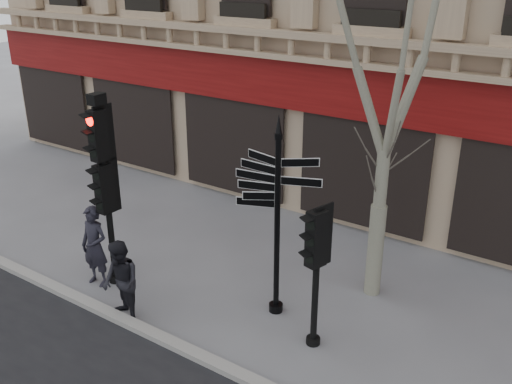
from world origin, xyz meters
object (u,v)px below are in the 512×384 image
traffic_signal_secondary (317,253)px  plane_tree (395,27)px  pedestrian_a (95,246)px  pedestrian_b (121,282)px  traffic_signal_main (104,169)px  fingerpost (278,185)px

traffic_signal_secondary → plane_tree: (0.18, 2.23, 3.56)m
pedestrian_a → traffic_signal_secondary: bearing=4.2°
plane_tree → pedestrian_b: bearing=-134.6°
traffic_signal_main → pedestrian_b: bearing=-34.3°
traffic_signal_secondary → pedestrian_a: traffic_signal_secondary is taller
traffic_signal_secondary → pedestrian_a: size_ratio=1.49×
plane_tree → fingerpost: bearing=-127.1°
fingerpost → traffic_signal_secondary: fingerpost is taller
plane_tree → traffic_signal_secondary: bearing=-94.5°
plane_tree → pedestrian_a: bearing=-149.2°
fingerpost → traffic_signal_main: traffic_signal_main is taller
traffic_signal_main → plane_tree: bearing=32.0°
fingerpost → traffic_signal_secondary: size_ratio=1.51×
traffic_signal_secondary → fingerpost: bearing=171.3°
traffic_signal_main → fingerpost: bearing=18.6°
traffic_signal_main → pedestrian_a: 1.77m
traffic_signal_secondary → pedestrian_b: 3.85m
pedestrian_a → pedestrian_b: (1.46, -0.63, -0.06)m
fingerpost → pedestrian_a: (-3.76, -1.29, -1.83)m
traffic_signal_main → pedestrian_a: bearing=-131.5°
traffic_signal_secondary → plane_tree: size_ratio=0.35×
fingerpost → plane_tree: 3.47m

